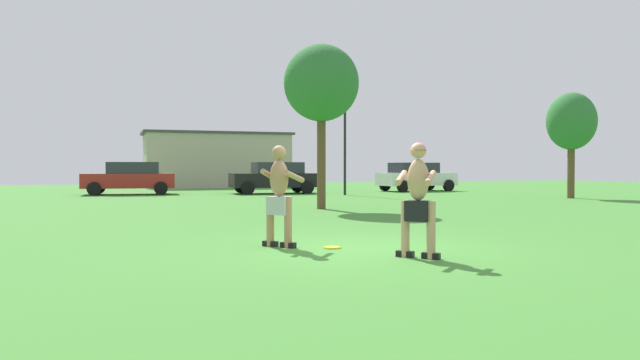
{
  "coord_description": "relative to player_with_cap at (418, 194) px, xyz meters",
  "views": [
    {
      "loc": [
        -3.87,
        -8.83,
        1.33
      ],
      "look_at": [
        -0.44,
        0.89,
        1.11
      ],
      "focal_mm": 33.32,
      "sensor_mm": 36.0,
      "label": 1
    }
  ],
  "objects": [
    {
      "name": "car_red_mid_lot",
      "position": [
        -3.33,
        22.63,
        -0.11
      ],
      "size": [
        4.44,
        2.34,
        1.58
      ],
      "color": "maroon",
      "rests_on": "ground_plane"
    },
    {
      "name": "lamp_post",
      "position": [
        6.36,
        18.69,
        2.72
      ],
      "size": [
        0.6,
        0.24,
        5.99
      ],
      "color": "black",
      "rests_on": "ground_plane"
    },
    {
      "name": "player_in_gray",
      "position": [
        -1.59,
        1.83,
        -0.04
      ],
      "size": [
        0.78,
        0.82,
        1.69
      ],
      "color": "black",
      "rests_on": "ground_plane"
    },
    {
      "name": "frisbee",
      "position": [
        -0.82,
        1.39,
        -0.92
      ],
      "size": [
        0.29,
        0.29,
        0.03
      ],
      "primitive_type": "cylinder",
      "color": "yellow",
      "rests_on": "ground_plane"
    },
    {
      "name": "car_black_near_post",
      "position": [
        3.6,
        21.35,
        -0.11
      ],
      "size": [
        4.33,
        2.09,
        1.58
      ],
      "color": "black",
      "rests_on": "ground_plane"
    },
    {
      "name": "car_white_far_end",
      "position": [
        11.8,
        21.66,
        -0.11
      ],
      "size": [
        4.46,
        2.38,
        1.58
      ],
      "color": "white",
      "rests_on": "ground_plane"
    },
    {
      "name": "tree_left_field",
      "position": [
        2.11,
        10.12,
        3.04
      ],
      "size": [
        2.39,
        2.39,
        5.23
      ],
      "color": "brown",
      "rests_on": "ground_plane"
    },
    {
      "name": "player_with_cap",
      "position": [
        0.0,
        0.0,
        0.0
      ],
      "size": [
        0.72,
        0.85,
        1.7
      ],
      "color": "black",
      "rests_on": "ground_plane"
    },
    {
      "name": "outbuilding_behind_lot",
      "position": [
        2.46,
        31.96,
        0.89
      ],
      "size": [
        9.61,
        4.48,
        3.63
      ],
      "color": "#B2A893",
      "rests_on": "ground_plane"
    },
    {
      "name": "ground_plane",
      "position": [
        -0.36,
        1.16,
        -0.93
      ],
      "size": [
        80.0,
        80.0,
        0.0
      ],
      "primitive_type": "plane",
      "color": "#428433"
    },
    {
      "name": "tree_right_field",
      "position": [
        14.38,
        12.68,
        2.33
      ],
      "size": [
        2.07,
        2.07,
        4.52
      ],
      "color": "brown",
      "rests_on": "ground_plane"
    }
  ]
}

